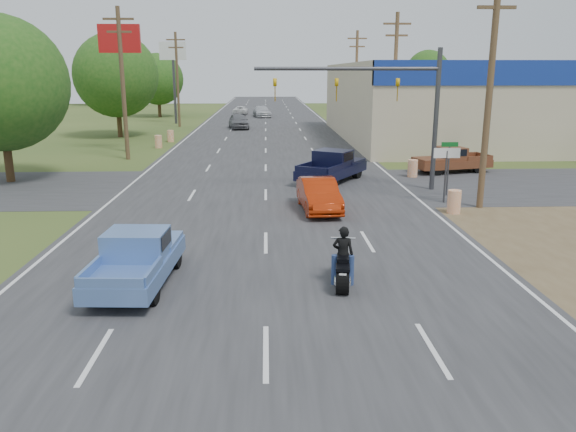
{
  "coord_description": "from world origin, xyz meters",
  "views": [
    {
      "loc": [
        0.05,
        -10.9,
        5.83
      ],
      "look_at": [
        0.74,
        6.74,
        1.3
      ],
      "focal_mm": 35.0,
      "sensor_mm": 36.0,
      "label": 1
    }
  ],
  "objects_px": {
    "red_convertible": "(319,195)",
    "motorcycle": "(343,268)",
    "rider": "(343,258)",
    "distant_car_grey": "(239,121)",
    "distant_car_silver": "(262,112)",
    "navy_pickup": "(333,166)",
    "distant_car_white": "(240,110)",
    "blue_pickup": "(138,257)",
    "brown_pickup": "(450,160)"
  },
  "relations": [
    {
      "from": "navy_pickup",
      "to": "distant_car_white",
      "type": "distance_m",
      "value": 50.97
    },
    {
      "from": "rider",
      "to": "brown_pickup",
      "type": "relative_size",
      "value": 0.33
    },
    {
      "from": "blue_pickup",
      "to": "distant_car_white",
      "type": "bearing_deg",
      "value": 93.12
    },
    {
      "from": "navy_pickup",
      "to": "distant_car_white",
      "type": "height_order",
      "value": "navy_pickup"
    },
    {
      "from": "navy_pickup",
      "to": "brown_pickup",
      "type": "xyz_separation_m",
      "value": [
        7.32,
        2.5,
        -0.1
      ]
    },
    {
      "from": "blue_pickup",
      "to": "red_convertible",
      "type": "bearing_deg",
      "value": 58.12
    },
    {
      "from": "motorcycle",
      "to": "distant_car_grey",
      "type": "xyz_separation_m",
      "value": [
        -5.02,
        45.53,
        0.27
      ]
    },
    {
      "from": "rider",
      "to": "brown_pickup",
      "type": "bearing_deg",
      "value": -108.46
    },
    {
      "from": "distant_car_silver",
      "to": "distant_car_white",
      "type": "height_order",
      "value": "distant_car_silver"
    },
    {
      "from": "motorcycle",
      "to": "rider",
      "type": "height_order",
      "value": "rider"
    },
    {
      "from": "blue_pickup",
      "to": "distant_car_white",
      "type": "xyz_separation_m",
      "value": [
        0.05,
        65.65,
        -0.2
      ]
    },
    {
      "from": "distant_car_grey",
      "to": "distant_car_white",
      "type": "relative_size",
      "value": 1.1
    },
    {
      "from": "red_convertible",
      "to": "navy_pickup",
      "type": "xyz_separation_m",
      "value": [
        1.41,
        6.78,
        0.18
      ]
    },
    {
      "from": "rider",
      "to": "brown_pickup",
      "type": "xyz_separation_m",
      "value": [
        8.86,
        18.06,
        -0.04
      ]
    },
    {
      "from": "blue_pickup",
      "to": "distant_car_white",
      "type": "distance_m",
      "value": 65.65
    },
    {
      "from": "distant_car_grey",
      "to": "distant_car_silver",
      "type": "bearing_deg",
      "value": 72.74
    },
    {
      "from": "red_convertible",
      "to": "rider",
      "type": "bearing_deg",
      "value": -95.01
    },
    {
      "from": "red_convertible",
      "to": "distant_car_silver",
      "type": "bearing_deg",
      "value": 88.9
    },
    {
      "from": "motorcycle",
      "to": "brown_pickup",
      "type": "bearing_deg",
      "value": 71.6
    },
    {
      "from": "brown_pickup",
      "to": "distant_car_silver",
      "type": "height_order",
      "value": "brown_pickup"
    },
    {
      "from": "red_convertible",
      "to": "distant_car_white",
      "type": "bearing_deg",
      "value": 91.71
    },
    {
      "from": "navy_pickup",
      "to": "rider",
      "type": "bearing_deg",
      "value": -63.92
    },
    {
      "from": "rider",
      "to": "navy_pickup",
      "type": "distance_m",
      "value": 15.64
    },
    {
      "from": "blue_pickup",
      "to": "navy_pickup",
      "type": "distance_m",
      "value": 16.86
    },
    {
      "from": "motorcycle",
      "to": "brown_pickup",
      "type": "xyz_separation_m",
      "value": [
        8.87,
        18.12,
        0.25
      ]
    },
    {
      "from": "blue_pickup",
      "to": "navy_pickup",
      "type": "relative_size",
      "value": 0.88
    },
    {
      "from": "red_convertible",
      "to": "blue_pickup",
      "type": "relative_size",
      "value": 0.88
    },
    {
      "from": "red_convertible",
      "to": "distant_car_grey",
      "type": "bearing_deg",
      "value": 93.88
    },
    {
      "from": "distant_car_silver",
      "to": "navy_pickup",
      "type": "bearing_deg",
      "value": -93.42
    },
    {
      "from": "rider",
      "to": "blue_pickup",
      "type": "relative_size",
      "value": 0.34
    },
    {
      "from": "red_convertible",
      "to": "motorcycle",
      "type": "relative_size",
      "value": 1.8
    },
    {
      "from": "rider",
      "to": "distant_car_grey",
      "type": "height_order",
      "value": "rider"
    },
    {
      "from": "blue_pickup",
      "to": "distant_car_silver",
      "type": "xyz_separation_m",
      "value": [
        3.1,
        61.2,
        -0.07
      ]
    },
    {
      "from": "blue_pickup",
      "to": "distant_car_grey",
      "type": "xyz_separation_m",
      "value": [
        0.73,
        45.1,
        0.01
      ]
    },
    {
      "from": "navy_pickup",
      "to": "distant_car_white",
      "type": "xyz_separation_m",
      "value": [
        -7.26,
        50.45,
        -0.28
      ]
    },
    {
      "from": "red_convertible",
      "to": "distant_car_white",
      "type": "xyz_separation_m",
      "value": [
        -5.85,
        57.24,
        -0.1
      ]
    },
    {
      "from": "blue_pickup",
      "to": "brown_pickup",
      "type": "height_order",
      "value": "blue_pickup"
    },
    {
      "from": "blue_pickup",
      "to": "distant_car_grey",
      "type": "relative_size",
      "value": 1.03
    },
    {
      "from": "rider",
      "to": "distant_car_white",
      "type": "bearing_deg",
      "value": -77.38
    },
    {
      "from": "navy_pickup",
      "to": "distant_car_silver",
      "type": "distance_m",
      "value": 46.2
    },
    {
      "from": "distant_car_silver",
      "to": "distant_car_white",
      "type": "bearing_deg",
      "value": 115.86
    },
    {
      "from": "red_convertible",
      "to": "motorcycle",
      "type": "distance_m",
      "value": 8.84
    },
    {
      "from": "red_convertible",
      "to": "blue_pickup",
      "type": "xyz_separation_m",
      "value": [
        -5.9,
        -8.41,
        0.09
      ]
    },
    {
      "from": "brown_pickup",
      "to": "distant_car_grey",
      "type": "height_order",
      "value": "distant_car_grey"
    },
    {
      "from": "blue_pickup",
      "to": "brown_pickup",
      "type": "distance_m",
      "value": 22.95
    },
    {
      "from": "blue_pickup",
      "to": "brown_pickup",
      "type": "relative_size",
      "value": 0.98
    },
    {
      "from": "distant_car_silver",
      "to": "distant_car_white",
      "type": "xyz_separation_m",
      "value": [
        -3.06,
        4.45,
        -0.13
      ]
    },
    {
      "from": "motorcycle",
      "to": "red_convertible",
      "type": "bearing_deg",
      "value": 96.74
    },
    {
      "from": "red_convertible",
      "to": "distant_car_silver",
      "type": "xyz_separation_m",
      "value": [
        -2.8,
        52.79,
        0.03
      ]
    },
    {
      "from": "distant_car_grey",
      "to": "brown_pickup",
      "type": "bearing_deg",
      "value": -72.02
    }
  ]
}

